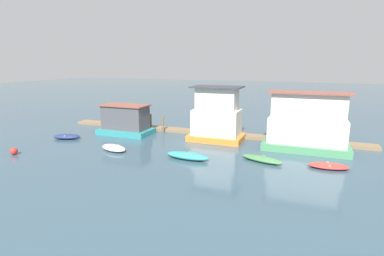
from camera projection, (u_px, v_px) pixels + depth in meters
name	position (u px, v px, depth m)	size (l,w,h in m)	color
ground_plane	(196.00, 139.00, 30.68)	(200.00, 200.00, 0.00)	#385160
dock_walkway	(204.00, 132.00, 33.09)	(33.80, 1.55, 0.30)	#846B4C
houseboat_teal	(126.00, 121.00, 32.75)	(5.73, 3.27, 3.24)	teal
houseboat_orange	(217.00, 117.00, 29.95)	(5.34, 3.62, 5.43)	orange
houseboat_green	(307.00, 125.00, 26.43)	(7.39, 3.28, 5.23)	#4C9360
dinghy_navy	(67.00, 137.00, 30.83)	(3.02, 2.05, 0.49)	navy
dinghy_white	(114.00, 148.00, 26.73)	(3.14, 2.22, 0.49)	white
dinghy_teal	(187.00, 156.00, 24.38)	(3.82, 1.56, 0.54)	teal
dinghy_green	(262.00, 159.00, 23.76)	(3.61, 2.12, 0.43)	#47844C
dinghy_red	(328.00, 166.00, 22.29)	(3.05, 1.67, 0.36)	red
mooring_post_centre	(151.00, 123.00, 34.12)	(0.25, 0.25, 1.99)	#846B4C
mooring_post_near_right	(163.00, 124.00, 33.58)	(0.26, 0.26, 1.91)	brown
buoy_red	(14.00, 151.00, 25.55)	(0.61, 0.61, 0.61)	red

